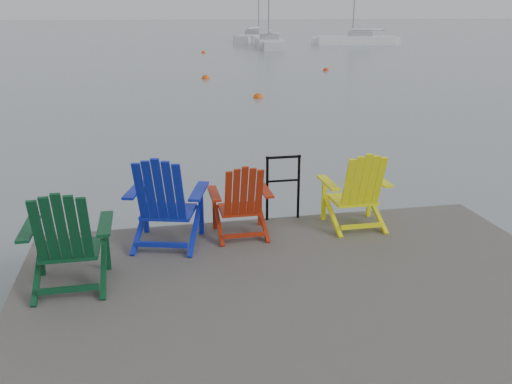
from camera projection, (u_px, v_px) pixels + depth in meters
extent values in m
plane|color=gray|center=(318.00, 356.00, 5.35)|extent=(400.00, 400.00, 0.00)
cube|color=#2C2A27|center=(319.00, 321.00, 5.22)|extent=(6.00, 5.00, 0.20)
cylinder|color=black|center=(64.00, 300.00, 6.98)|extent=(0.26, 0.26, 1.20)
cylinder|color=black|center=(268.00, 280.00, 7.49)|extent=(0.26, 0.26, 1.20)
cylinder|color=black|center=(446.00, 263.00, 8.00)|extent=(0.26, 0.26, 1.20)
cylinder|color=black|center=(267.00, 189.00, 7.33)|extent=(0.04, 0.04, 0.90)
cylinder|color=black|center=(299.00, 187.00, 7.41)|extent=(0.04, 0.04, 0.90)
cylinder|color=black|center=(283.00, 157.00, 7.23)|extent=(0.48, 0.04, 0.04)
cylinder|color=black|center=(283.00, 181.00, 7.33)|extent=(0.44, 0.03, 0.03)
cube|color=#0B3C20|center=(71.00, 250.00, 5.67)|extent=(0.59, 0.52, 0.04)
cube|color=#0B3C20|center=(40.00, 249.00, 5.82)|extent=(0.05, 0.05, 0.62)
cube|color=#0B3C20|center=(107.00, 243.00, 5.95)|extent=(0.05, 0.05, 0.62)
cube|color=#0B3C20|center=(29.00, 229.00, 5.49)|extent=(0.13, 0.68, 0.03)
cube|color=#0B3C20|center=(105.00, 223.00, 5.63)|extent=(0.13, 0.68, 0.03)
cube|color=#0B3C20|center=(62.00, 230.00, 5.21)|extent=(0.55, 0.29, 0.76)
cube|color=#1022AF|center=(169.00, 212.00, 6.70)|extent=(0.74, 0.69, 0.05)
cube|color=#1022AF|center=(145.00, 209.00, 6.96)|extent=(0.07, 0.07, 0.65)
cube|color=#1022AF|center=(201.00, 210.00, 6.90)|extent=(0.07, 0.07, 0.65)
cube|color=#1022AF|center=(136.00, 190.00, 6.61)|extent=(0.32, 0.71, 0.03)
cube|color=#1022AF|center=(199.00, 191.00, 6.56)|extent=(0.32, 0.71, 0.03)
cube|color=#1022AF|center=(160.00, 192.00, 6.22)|extent=(0.63, 0.44, 0.79)
cube|color=#A1230B|center=(240.00, 209.00, 6.96)|extent=(0.52, 0.46, 0.04)
cube|color=#A1230B|center=(214.00, 209.00, 7.09)|extent=(0.05, 0.05, 0.54)
cube|color=#A1230B|center=(260.00, 206.00, 7.21)|extent=(0.05, 0.05, 0.54)
cube|color=#A1230B|center=(214.00, 193.00, 6.80)|extent=(0.12, 0.59, 0.03)
cube|color=#A1230B|center=(265.00, 190.00, 6.93)|extent=(0.12, 0.59, 0.03)
cube|color=#A1230B|center=(244.00, 193.00, 6.57)|extent=(0.48, 0.25, 0.66)
cube|color=#FAFA0D|center=(352.00, 199.00, 7.24)|extent=(0.56, 0.50, 0.04)
cube|color=#FAFA0D|center=(324.00, 199.00, 7.39)|extent=(0.05, 0.05, 0.59)
cube|color=#FAFA0D|center=(369.00, 196.00, 7.51)|extent=(0.05, 0.05, 0.59)
cube|color=#FAFA0D|center=(328.00, 183.00, 7.07)|extent=(0.13, 0.64, 0.03)
cube|color=#FAFA0D|center=(379.00, 180.00, 7.20)|extent=(0.13, 0.64, 0.03)
cube|color=#FAFA0D|center=(364.00, 182.00, 6.81)|extent=(0.52, 0.27, 0.72)
cube|color=silver|center=(269.00, 45.00, 49.20)|extent=(3.39, 8.74, 1.10)
cube|color=#9E9EA3|center=(269.00, 37.00, 48.58)|extent=(1.89, 2.75, 0.55)
cube|color=silver|center=(257.00, 39.00, 58.83)|extent=(6.36, 8.56, 1.10)
cube|color=#9E9EA3|center=(256.00, 32.00, 58.22)|extent=(2.68, 3.03, 0.55)
cube|color=white|center=(356.00, 42.00, 53.60)|extent=(7.72, 3.61, 1.10)
cube|color=#9E9EA3|center=(360.00, 34.00, 53.37)|extent=(2.49, 1.84, 0.55)
sphere|color=#E7520D|center=(258.00, 98.00, 21.05)|extent=(0.39, 0.39, 0.39)
sphere|color=#E74C0D|center=(206.00, 79.00, 26.93)|extent=(0.39, 0.39, 0.39)
sphere|color=red|center=(326.00, 71.00, 30.53)|extent=(0.32, 0.32, 0.32)
sphere|color=#EE440E|center=(203.00, 53.00, 43.11)|extent=(0.36, 0.36, 0.36)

